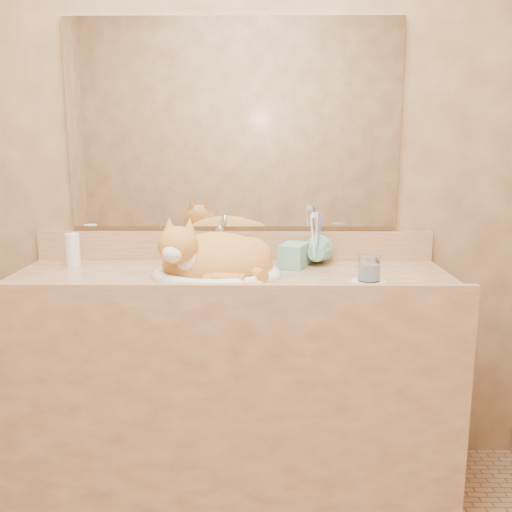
{
  "coord_description": "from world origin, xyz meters",
  "views": [
    {
      "loc": [
        0.11,
        -1.29,
        1.32
      ],
      "look_at": [
        0.09,
        0.7,
        0.92
      ],
      "focal_mm": 40.0,
      "sensor_mm": 36.0,
      "label": 1
    }
  ],
  "objects_px": {
    "vanity_counter": "(232,384)",
    "toothbrush_cup": "(316,254)",
    "soap_dispenser": "(289,244)",
    "cat": "(212,257)",
    "sink_basin": "(217,256)",
    "water_glass": "(369,268)"
  },
  "relations": [
    {
      "from": "vanity_counter",
      "to": "sink_basin",
      "type": "height_order",
      "value": "sink_basin"
    },
    {
      "from": "soap_dispenser",
      "to": "water_glass",
      "type": "xyz_separation_m",
      "value": [
        0.26,
        -0.2,
        -0.05
      ]
    },
    {
      "from": "soap_dispenser",
      "to": "cat",
      "type": "bearing_deg",
      "value": -143.84
    },
    {
      "from": "vanity_counter",
      "to": "cat",
      "type": "distance_m",
      "value": 0.5
    },
    {
      "from": "vanity_counter",
      "to": "cat",
      "type": "height_order",
      "value": "cat"
    },
    {
      "from": "cat",
      "to": "sink_basin",
      "type": "bearing_deg",
      "value": -38.82
    },
    {
      "from": "sink_basin",
      "to": "water_glass",
      "type": "bearing_deg",
      "value": -0.47
    },
    {
      "from": "vanity_counter",
      "to": "water_glass",
      "type": "bearing_deg",
      "value": -15.11
    },
    {
      "from": "sink_basin",
      "to": "soap_dispenser",
      "type": "bearing_deg",
      "value": 30.48
    },
    {
      "from": "cat",
      "to": "toothbrush_cup",
      "type": "bearing_deg",
      "value": 23.73
    },
    {
      "from": "toothbrush_cup",
      "to": "water_glass",
      "type": "xyz_separation_m",
      "value": [
        0.16,
        -0.25,
        0.0
      ]
    },
    {
      "from": "vanity_counter",
      "to": "toothbrush_cup",
      "type": "height_order",
      "value": "toothbrush_cup"
    },
    {
      "from": "sink_basin",
      "to": "soap_dispenser",
      "type": "xyz_separation_m",
      "value": [
        0.26,
        0.09,
        0.03
      ]
    },
    {
      "from": "toothbrush_cup",
      "to": "water_glass",
      "type": "height_order",
      "value": "toothbrush_cup"
    },
    {
      "from": "sink_basin",
      "to": "soap_dispenser",
      "type": "relative_size",
      "value": 2.24
    },
    {
      "from": "vanity_counter",
      "to": "soap_dispenser",
      "type": "distance_m",
      "value": 0.57
    },
    {
      "from": "soap_dispenser",
      "to": "toothbrush_cup",
      "type": "xyz_separation_m",
      "value": [
        0.11,
        0.05,
        -0.05
      ]
    },
    {
      "from": "vanity_counter",
      "to": "sink_basin",
      "type": "xyz_separation_m",
      "value": [
        -0.05,
        -0.02,
        0.5
      ]
    },
    {
      "from": "cat",
      "to": "toothbrush_cup",
      "type": "distance_m",
      "value": 0.41
    },
    {
      "from": "sink_basin",
      "to": "cat",
      "type": "height_order",
      "value": "cat"
    },
    {
      "from": "cat",
      "to": "water_glass",
      "type": "bearing_deg",
      "value": -7.45
    },
    {
      "from": "toothbrush_cup",
      "to": "water_glass",
      "type": "relative_size",
      "value": 1.26
    }
  ]
}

